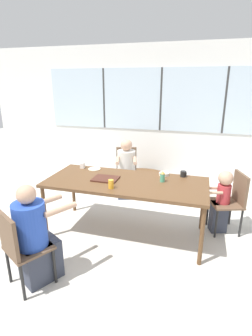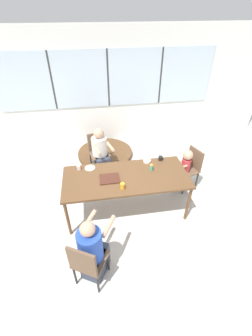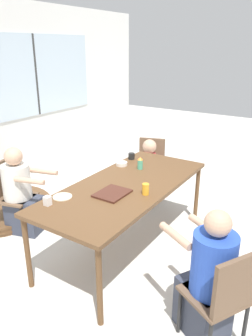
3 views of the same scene
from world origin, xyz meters
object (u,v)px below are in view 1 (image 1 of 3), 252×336
at_px(juice_glass, 111,184).
at_px(coffee_mug, 183,174).
at_px(person_man_blue_shirt, 35,239).
at_px(milk_carton_small, 82,165).
at_px(chair_for_man_blue_shirt, 19,244).
at_px(person_woman_green_shirt, 126,171).
at_px(folded_table_stack, 141,181).
at_px(chair_for_woman_green_shirt, 126,166).
at_px(person_toddler, 221,201).
at_px(chair_for_toddler, 233,198).
at_px(sippy_cup, 163,176).
at_px(bowl_white_shallow, 164,174).

bearing_deg(juice_glass, coffee_mug, 39.53).
relative_size(person_man_blue_shirt, milk_carton_small, 12.81).
height_order(chair_for_man_blue_shirt, juice_glass, juice_glass).
xyz_separation_m(person_woman_green_shirt, folded_table_stack, (0.14, 0.64, -0.41)).
bearing_deg(milk_carton_small, person_man_blue_shirt, -84.10).
bearing_deg(person_man_blue_shirt, chair_for_woman_green_shirt, 114.05).
xyz_separation_m(person_toddler, juice_glass, (-1.35, -0.72, 0.38)).
relative_size(chair_for_toddler, juice_glass, 7.77).
xyz_separation_m(person_toddler, sippy_cup, (-0.78, -0.32, 0.40)).
bearing_deg(coffee_mug, person_toddler, 4.57).
distance_m(sippy_cup, milk_carton_small, 1.27).
xyz_separation_m(person_woman_green_shirt, sippy_cup, (0.83, -1.14, 0.39)).
distance_m(person_man_blue_shirt, juice_glass, 1.05).
distance_m(person_toddler, coffee_mug, 0.65).
relative_size(juice_glass, folded_table_stack, 0.08).
xyz_separation_m(chair_for_woman_green_shirt, chair_for_man_blue_shirt, (-0.31, -2.70, 0.00)).
relative_size(coffee_mug, sippy_cup, 0.59).
height_order(coffee_mug, folded_table_stack, coffee_mug).
height_order(person_toddler, sippy_cup, sippy_cup).
xyz_separation_m(chair_for_man_blue_shirt, person_man_blue_shirt, (0.08, 0.15, -0.02)).
bearing_deg(person_man_blue_shirt, milk_carton_small, 125.00).
height_order(person_man_blue_shirt, sippy_cup, person_man_blue_shirt).
distance_m(chair_for_woman_green_shirt, folded_table_stack, 0.68).
bearing_deg(person_woman_green_shirt, bowl_white_shallow, 116.10).
height_order(chair_for_man_blue_shirt, person_woman_green_shirt, person_woman_green_shirt).
relative_size(chair_for_toddler, person_woman_green_shirt, 0.81).
bearing_deg(chair_for_man_blue_shirt, juice_glass, 87.47).
height_order(chair_for_woman_green_shirt, juice_glass, juice_glass).
height_order(person_woman_green_shirt, sippy_cup, person_woman_green_shirt).
relative_size(chair_for_toddler, coffee_mug, 9.98).
height_order(chair_for_woman_green_shirt, sippy_cup, sippy_cup).
height_order(milk_carton_small, bowl_white_shallow, milk_carton_small).
xyz_separation_m(chair_for_toddler, juice_glass, (-1.50, -0.77, 0.32)).
bearing_deg(folded_table_stack, sippy_cup, -68.76).
relative_size(person_woman_green_shirt, person_toddler, 1.18).
height_order(person_man_blue_shirt, bowl_white_shallow, person_man_blue_shirt).
distance_m(sippy_cup, bowl_white_shallow, 0.26).
relative_size(person_woman_green_shirt, person_man_blue_shirt, 0.96).
xyz_separation_m(person_man_blue_shirt, sippy_cup, (1.10, 1.25, 0.36)).
bearing_deg(coffee_mug, sippy_cup, -132.10).
height_order(chair_for_woman_green_shirt, coffee_mug, same).
bearing_deg(sippy_cup, bowl_white_shallow, 93.60).
distance_m(person_woman_green_shirt, sippy_cup, 1.46).
relative_size(coffee_mug, milk_carton_small, 1.00).
xyz_separation_m(juice_glass, folded_table_stack, (-0.12, 2.18, -0.77)).
bearing_deg(chair_for_toddler, person_woman_green_shirt, 47.36).
distance_m(sippy_cup, folded_table_stack, 2.07).
bearing_deg(milk_carton_small, coffee_mug, 1.86).
bearing_deg(chair_for_woman_green_shirt, chair_for_toddler, 136.32).
bearing_deg(milk_carton_small, sippy_cup, -10.23).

